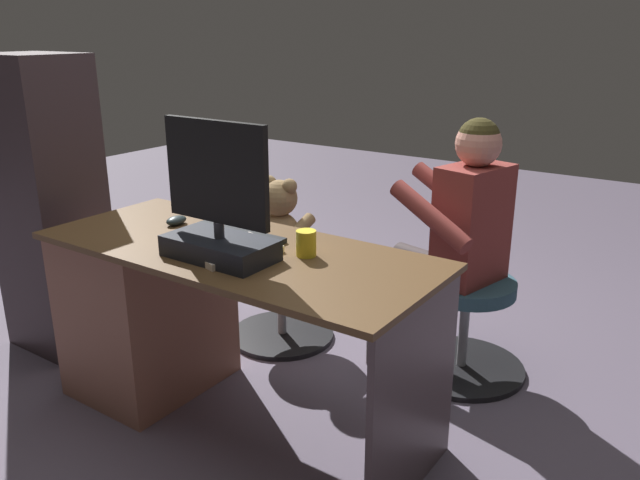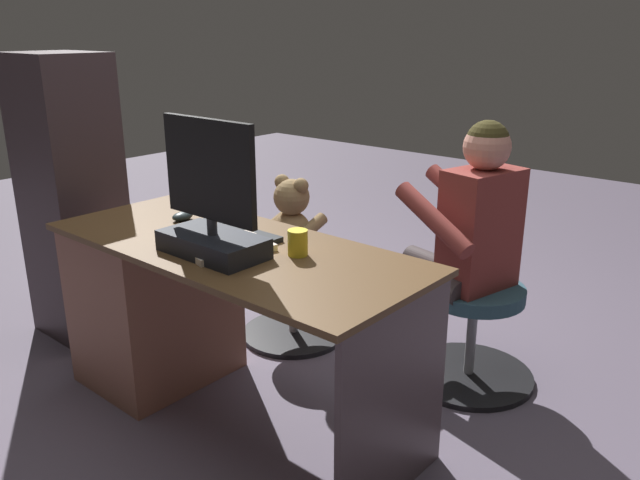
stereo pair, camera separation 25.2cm
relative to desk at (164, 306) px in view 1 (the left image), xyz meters
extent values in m
plane|color=slate|center=(-0.41, -0.35, -0.39)|extent=(10.00, 10.00, 0.00)
cube|color=brown|center=(-0.41, 0.00, 0.33)|extent=(1.54, 0.65, 0.02)
cube|color=#8D5B47|center=(0.10, 0.00, -0.04)|extent=(0.49, 0.59, 0.71)
cube|color=#524347|center=(-1.16, 0.00, -0.04)|extent=(0.02, 0.58, 0.71)
cube|color=black|center=(-0.45, 0.12, 0.38)|extent=(0.39, 0.21, 0.07)
cylinder|color=#333338|center=(-0.45, 0.12, 0.45)|extent=(0.04, 0.04, 0.06)
cube|color=black|center=(-0.45, 0.12, 0.65)|extent=(0.44, 0.02, 0.35)
cube|color=black|center=(-0.45, 0.10, 0.65)|extent=(0.40, 0.00, 0.31)
cube|color=black|center=(-0.33, -0.07, 0.35)|extent=(0.42, 0.14, 0.02)
ellipsoid|color=#232F31|center=(-0.03, -0.07, 0.36)|extent=(0.06, 0.10, 0.04)
cylinder|color=yellow|center=(-0.69, -0.07, 0.39)|extent=(0.07, 0.07, 0.09)
cube|color=black|center=(-0.24, 0.00, 0.35)|extent=(0.05, 0.15, 0.02)
cube|color=beige|center=(-0.45, 0.06, 0.36)|extent=(0.29, 0.35, 0.02)
cylinder|color=black|center=(-0.10, -0.66, -0.38)|extent=(0.52, 0.52, 0.03)
cylinder|color=gray|center=(-0.10, -0.66, -0.19)|extent=(0.04, 0.04, 0.36)
cylinder|color=#41494E|center=(-0.10, -0.66, 0.02)|extent=(0.43, 0.43, 0.06)
ellipsoid|color=olive|center=(-0.10, -0.66, 0.16)|extent=(0.21, 0.17, 0.22)
sphere|color=olive|center=(-0.10, -0.66, 0.34)|extent=(0.17, 0.17, 0.17)
sphere|color=beige|center=(-0.10, -0.74, 0.33)|extent=(0.07, 0.07, 0.07)
sphere|color=olive|center=(-0.16, -0.66, 0.40)|extent=(0.07, 0.07, 0.07)
sphere|color=olive|center=(-0.04, -0.66, 0.40)|extent=(0.07, 0.07, 0.07)
cylinder|color=olive|center=(-0.21, -0.70, 0.20)|extent=(0.06, 0.16, 0.11)
cylinder|color=olive|center=(0.00, -0.70, 0.20)|extent=(0.06, 0.16, 0.11)
cylinder|color=olive|center=(-0.16, -0.78, 0.09)|extent=(0.07, 0.13, 0.07)
cylinder|color=olive|center=(-0.05, -0.78, 0.09)|extent=(0.07, 0.13, 0.07)
cylinder|color=black|center=(-0.98, -0.87, -0.38)|extent=(0.57, 0.57, 0.03)
cylinder|color=gray|center=(-0.98, -0.87, -0.19)|extent=(0.04, 0.04, 0.36)
cylinder|color=#325565|center=(-0.98, -0.87, 0.02)|extent=(0.43, 0.43, 0.06)
cube|color=brown|center=(-0.98, -0.87, 0.31)|extent=(0.27, 0.36, 0.51)
sphere|color=tan|center=(-0.98, -0.87, 0.65)|extent=(0.19, 0.19, 0.19)
sphere|color=#3B3518|center=(-0.98, -0.87, 0.67)|extent=(0.18, 0.18, 0.18)
cylinder|color=brown|center=(-0.89, -0.65, 0.38)|extent=(0.41, 0.17, 0.24)
cylinder|color=brown|center=(-0.80, -1.03, 0.38)|extent=(0.41, 0.17, 0.24)
cylinder|color=#3E3638|center=(-0.82, -0.74, 0.07)|extent=(0.39, 0.19, 0.11)
cylinder|color=#3E3638|center=(-0.64, -0.70, -0.17)|extent=(0.10, 0.10, 0.45)
cylinder|color=#3E3638|center=(-0.78, -0.91, 0.07)|extent=(0.39, 0.19, 0.11)
cylinder|color=#3E3638|center=(-0.59, -0.87, -0.17)|extent=(0.10, 0.10, 0.45)
cube|color=#322729|center=(0.77, -0.02, 0.30)|extent=(0.44, 0.36, 1.39)
camera|label=1|loc=(-1.92, 1.64, 1.11)|focal=35.78mm
camera|label=2|loc=(-2.12, 1.49, 1.11)|focal=35.78mm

